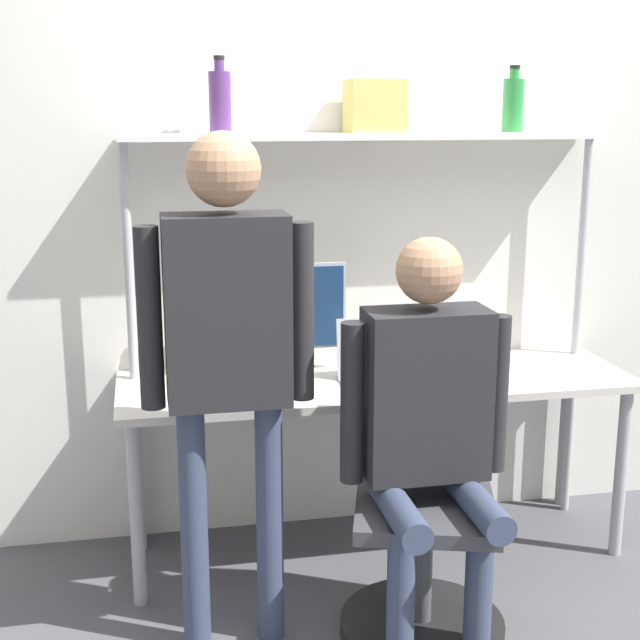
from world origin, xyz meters
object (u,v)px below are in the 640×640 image
at_px(bottle_green, 513,104).
at_px(monitor, 269,313).
at_px(cell_phone, 441,379).
at_px(person_standing, 227,330).
at_px(storage_box, 374,106).
at_px(bottle_purple, 220,101).
at_px(office_chair, 423,551).
at_px(person_seated, 429,411).
at_px(laptop, 376,364).

bearing_deg(bottle_green, monitor, -178.72).
bearing_deg(cell_phone, monitor, 159.93).
distance_m(person_standing, storage_box, 1.18).
distance_m(bottle_purple, storage_box, 0.59).
height_order(bottle_purple, bottle_green, bottle_purple).
height_order(office_chair, person_seated, person_seated).
bearing_deg(office_chair, monitor, 118.52).
height_order(person_seated, storage_box, storage_box).
xyz_separation_m(laptop, office_chair, (0.02, -0.56, -0.50)).
relative_size(laptop, bottle_green, 1.12).
bearing_deg(monitor, cell_phone, -20.07).
distance_m(person_seated, bottle_green, 1.40).
distance_m(laptop, storage_box, 1.00).
height_order(person_seated, bottle_green, bottle_green).
bearing_deg(bottle_purple, office_chair, -53.22).
distance_m(laptop, person_seated, 0.61).
relative_size(person_standing, bottle_purple, 6.01).
bearing_deg(storage_box, person_standing, -132.37).
xyz_separation_m(laptop, person_seated, (0.01, -0.61, 0.02)).
bearing_deg(office_chair, storage_box, 89.12).
bearing_deg(storage_box, cell_phone, -49.68).
bearing_deg(bottle_purple, storage_box, 0.00).
xyz_separation_m(laptop, storage_box, (0.04, 0.22, 0.97)).
height_order(monitor, bottle_purple, bottle_purple).
distance_m(cell_phone, person_standing, 1.05).
height_order(laptop, bottle_green, bottle_green).
relative_size(office_chair, bottle_green, 3.64).
relative_size(monitor, person_seated, 0.45).
bearing_deg(bottle_purple, person_standing, -94.80).
relative_size(person_seated, bottle_purple, 4.86).
relative_size(monitor, storage_box, 2.91).
xyz_separation_m(person_standing, bottle_green, (1.22, 0.72, 0.69)).
bearing_deg(person_standing, monitor, 71.59).
relative_size(laptop, storage_box, 1.37).
bearing_deg(monitor, person_seated, -63.55).
bearing_deg(person_seated, cell_phone, 67.09).
height_order(monitor, bottle_green, bottle_green).
xyz_separation_m(person_seated, person_standing, (-0.63, 0.11, 0.27)).
xyz_separation_m(cell_phone, bottle_purple, (-0.81, 0.26, 1.05)).
distance_m(monitor, person_seated, 0.91).
xyz_separation_m(office_chair, storage_box, (0.01, 0.78, 1.47)).
relative_size(laptop, office_chair, 0.31).
xyz_separation_m(laptop, cell_phone, (0.25, -0.04, -0.06)).
height_order(monitor, laptop, monitor).
bearing_deg(office_chair, cell_phone, 66.31).
bearing_deg(cell_phone, person_standing, -152.12).
distance_m(office_chair, person_seated, 0.52).
bearing_deg(office_chair, bottle_purple, 126.78).
height_order(monitor, person_standing, person_standing).
xyz_separation_m(cell_phone, person_standing, (-0.87, -0.46, 0.35)).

